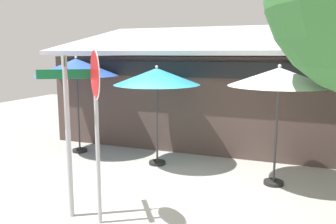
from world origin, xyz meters
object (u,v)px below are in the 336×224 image
at_px(stop_sign, 96,103).
at_px(patio_umbrella_royal_blue_left, 76,68).
at_px(patio_umbrella_ivory_right, 279,78).
at_px(street_sign_post, 67,119).
at_px(patio_umbrella_teal_center, 157,77).

height_order(stop_sign, patio_umbrella_royal_blue_left, stop_sign).
relative_size(stop_sign, patio_umbrella_royal_blue_left, 1.05).
relative_size(stop_sign, patio_umbrella_ivory_right, 1.11).
bearing_deg(patio_umbrella_royal_blue_left, patio_umbrella_ivory_right, -6.77).
bearing_deg(stop_sign, street_sign_post, 176.61).
distance_m(patio_umbrella_royal_blue_left, patio_umbrella_teal_center, 2.67).
relative_size(patio_umbrella_royal_blue_left, patio_umbrella_teal_center, 1.09).
distance_m(street_sign_post, patio_umbrella_teal_center, 3.38).
distance_m(street_sign_post, stop_sign, 0.70).
xyz_separation_m(street_sign_post, stop_sign, (0.62, -0.04, 0.32)).
relative_size(street_sign_post, stop_sign, 0.97).
height_order(patio_umbrella_royal_blue_left, patio_umbrella_teal_center, patio_umbrella_royal_blue_left).
bearing_deg(stop_sign, patio_umbrella_ivory_right, 47.39).
height_order(street_sign_post, patio_umbrella_teal_center, street_sign_post).
distance_m(stop_sign, patio_umbrella_ivory_right, 4.03).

